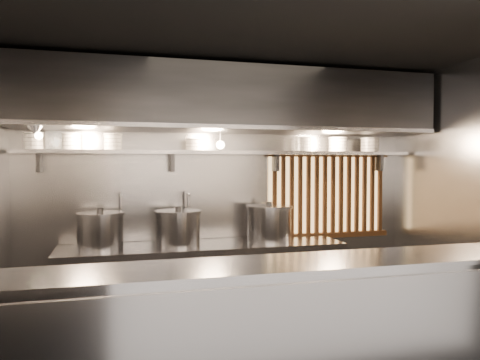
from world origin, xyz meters
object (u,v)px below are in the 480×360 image
stock_pot_left (100,230)px  stock_pot_right (269,223)px  pendant_bulb (220,145)px  stock_pot_mid (178,228)px  heat_lamp (36,129)px

stock_pot_left → stock_pot_right: 1.80m
stock_pot_left → stock_pot_right: (1.80, 0.02, 0.01)m
pendant_bulb → stock_pot_mid: (-0.47, -0.06, -0.88)m
pendant_bulb → stock_pot_mid: size_ratio=0.37×
stock_pot_left → stock_pot_mid: (0.78, -0.02, 0.00)m
heat_lamp → stock_pot_left: heat_lamp is taller
stock_pot_mid → stock_pot_right: 1.02m
pendant_bulb → stock_pot_left: pendant_bulb is taller
stock_pot_mid → stock_pot_right: stock_pot_right is taller
heat_lamp → stock_pot_left: size_ratio=0.54×
stock_pot_mid → heat_lamp: bearing=-167.8°
heat_lamp → stock_pot_mid: heat_lamp is taller
heat_lamp → pendant_bulb: size_ratio=1.87×
stock_pot_right → pendant_bulb: bearing=177.4°
heat_lamp → stock_pot_left: 1.16m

